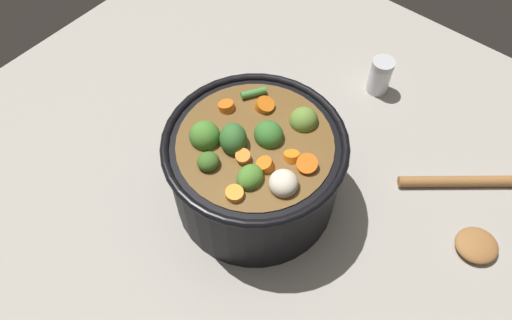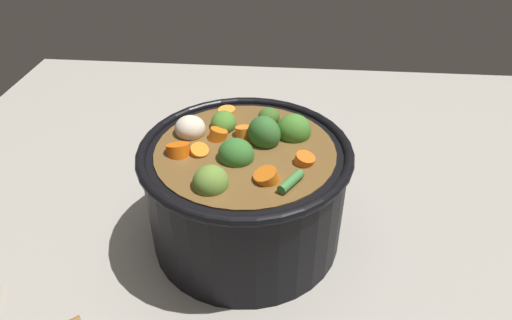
% 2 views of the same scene
% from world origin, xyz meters
% --- Properties ---
extents(ground_plane, '(1.10, 1.10, 0.00)m').
position_xyz_m(ground_plane, '(0.00, 0.00, 0.00)').
color(ground_plane, '#9E998E').
extents(cooking_pot, '(0.26, 0.26, 0.17)m').
position_xyz_m(cooking_pot, '(-0.00, -0.00, 0.08)').
color(cooking_pot, black).
rests_on(cooking_pot, ground_plane).
extents(wooden_spoon, '(0.20, 0.19, 0.02)m').
position_xyz_m(wooden_spoon, '(0.17, -0.28, 0.01)').
color(wooden_spoon, '#966333').
rests_on(wooden_spoon, ground_plane).
extents(salt_shaker, '(0.04, 0.04, 0.07)m').
position_xyz_m(salt_shaker, '(0.31, -0.03, 0.03)').
color(salt_shaker, silver).
rests_on(salt_shaker, ground_plane).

